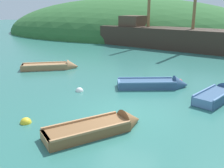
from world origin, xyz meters
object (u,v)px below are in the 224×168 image
at_px(rowboat_center, 54,67).
at_px(buoy_white, 79,91).
at_px(sailing_ship, 165,40).
at_px(rowboat_near_dock, 157,85).
at_px(buoy_yellow, 26,123).
at_px(buoy_red, 180,82).
at_px(rowboat_far, 217,96).
at_px(rowboat_outer_right, 102,128).

bearing_deg(rowboat_center, buoy_white, -74.90).
xyz_separation_m(sailing_ship, buoy_white, (-1.52, -16.03, -0.76)).
relative_size(rowboat_near_dock, buoy_yellow, 9.27).
bearing_deg(buoy_white, buoy_yellow, -91.62).
relative_size(rowboat_near_dock, buoy_red, 12.10).
xyz_separation_m(sailing_ship, rowboat_far, (4.87, -14.87, -0.62)).
xyz_separation_m(rowboat_far, rowboat_outer_right, (-3.68, -4.74, -0.04)).
relative_size(sailing_ship, buoy_white, 43.91).
relative_size(rowboat_center, buoy_white, 9.57).
xyz_separation_m(rowboat_outer_right, buoy_red, (1.75, 7.11, -0.10)).
xyz_separation_m(rowboat_near_dock, buoy_yellow, (-3.58, -5.97, -0.13)).
distance_m(sailing_ship, rowboat_center, 13.46).
xyz_separation_m(buoy_yellow, buoy_red, (4.57, 7.50, 0.00)).
bearing_deg(buoy_red, buoy_yellow, -121.37).
xyz_separation_m(rowboat_outer_right, buoy_white, (-2.71, 3.58, -0.10)).
relative_size(sailing_ship, buoy_yellow, 41.99).
relative_size(sailing_ship, buoy_red, 54.82).
relative_size(rowboat_center, buoy_red, 11.94).
bearing_deg(buoy_yellow, rowboat_near_dock, 59.07).
distance_m(sailing_ship, rowboat_far, 15.66).
bearing_deg(rowboat_far, buoy_yellow, 151.06).
height_order(rowboat_far, buoy_red, rowboat_far).
xyz_separation_m(rowboat_far, buoy_red, (-1.93, 2.37, -0.15)).
distance_m(sailing_ship, buoy_red, 12.86).
distance_m(rowboat_near_dock, buoy_white, 4.00).
bearing_deg(sailing_ship, rowboat_far, -55.75).
xyz_separation_m(rowboat_near_dock, rowboat_outer_right, (-0.75, -5.58, -0.02)).
distance_m(rowboat_far, buoy_red, 3.06).
relative_size(rowboat_far, rowboat_center, 0.83).
distance_m(rowboat_outer_right, buoy_yellow, 2.85).
height_order(sailing_ship, buoy_yellow, sailing_ship).
height_order(rowboat_near_dock, buoy_red, rowboat_near_dock).
bearing_deg(rowboat_far, buoy_white, 123.08).
xyz_separation_m(rowboat_outer_right, rowboat_center, (-6.60, 7.30, 0.01)).
bearing_deg(rowboat_outer_right, rowboat_center, 81.77).
bearing_deg(rowboat_outer_right, buoy_red, 25.85).
height_order(rowboat_far, rowboat_center, rowboat_far).
xyz_separation_m(rowboat_center, buoy_white, (3.88, -3.71, -0.11)).
height_order(rowboat_far, buoy_white, rowboat_far).
distance_m(buoy_white, buoy_red, 5.69).
xyz_separation_m(rowboat_center, buoy_red, (8.35, -0.18, -0.11)).
relative_size(rowboat_far, buoy_red, 9.89).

